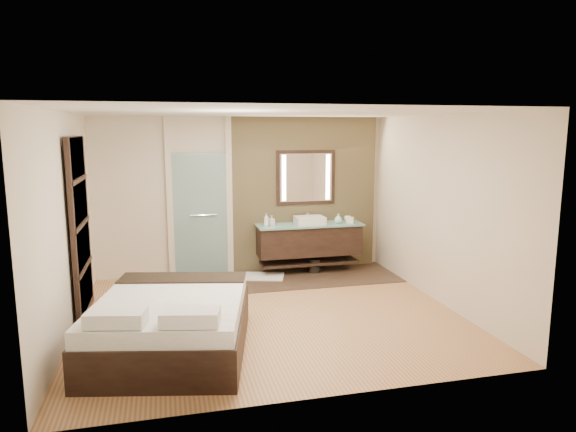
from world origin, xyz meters
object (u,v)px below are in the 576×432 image
object	(u,v)px
vanity	(309,240)
mirror_unit	(306,177)
bed	(172,324)
waste_bin	(314,266)

from	to	relation	value
vanity	mirror_unit	world-z (taller)	mirror_unit
vanity	bed	world-z (taller)	vanity
waste_bin	vanity	bearing A→B (deg)	138.68
bed	waste_bin	world-z (taller)	bed
mirror_unit	bed	xyz separation A→B (m)	(-2.41, -3.02, -1.33)
vanity	waste_bin	distance (m)	0.47
bed	waste_bin	size ratio (longest dim) A/B	9.44
vanity	bed	size ratio (longest dim) A/B	0.80
vanity	mirror_unit	bearing A→B (deg)	90.00
waste_bin	mirror_unit	bearing A→B (deg)	104.17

